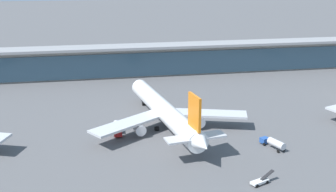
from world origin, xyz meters
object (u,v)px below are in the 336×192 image
at_px(airliner_centre_stand, 165,111).
at_px(service_truck_on_taxiway_red, 117,128).
at_px(service_truck_near_nose_white, 260,181).
at_px(service_truck_at_far_stand_blue, 274,143).

xyz_separation_m(airliner_centre_stand, service_truck_on_taxiway_red, (-15.69, -1.70, -4.01)).
relative_size(service_truck_near_nose_white, service_truck_at_far_stand_blue, 0.77).
height_order(service_truck_near_nose_white, service_truck_on_taxiway_red, service_truck_on_taxiway_red).
bearing_deg(service_truck_at_far_stand_blue, service_truck_on_taxiway_red, 155.29).
bearing_deg(service_truck_on_taxiway_red, service_truck_near_nose_white, -50.89).
xyz_separation_m(service_truck_near_nose_white, service_truck_on_taxiway_red, (-31.79, 39.11, 0.90)).
bearing_deg(service_truck_near_nose_white, service_truck_at_far_stand_blue, 57.62).
bearing_deg(service_truck_near_nose_white, service_truck_on_taxiway_red, 129.11).
bearing_deg(airliner_centre_stand, service_truck_at_far_stand_blue, -37.86).
height_order(airliner_centre_stand, service_truck_near_nose_white, airliner_centre_stand).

